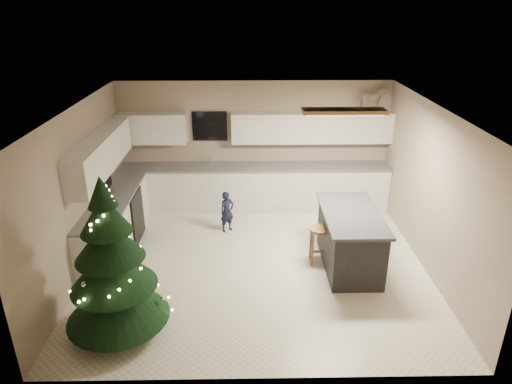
% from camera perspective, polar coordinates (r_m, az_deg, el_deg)
% --- Properties ---
extents(ground_plane, '(5.50, 5.50, 0.00)m').
position_cam_1_polar(ground_plane, '(7.71, 0.05, -8.91)').
color(ground_plane, silver).
extents(room_shell, '(5.52, 5.02, 2.61)m').
position_cam_1_polar(room_shell, '(6.95, 0.24, 3.42)').
color(room_shell, tan).
rests_on(room_shell, ground_plane).
extents(cabinetry, '(5.50, 3.20, 2.00)m').
position_cam_1_polar(cabinetry, '(8.87, -6.04, 0.93)').
color(cabinetry, silver).
rests_on(cabinetry, ground_plane).
extents(island, '(0.90, 1.70, 0.95)m').
position_cam_1_polar(island, '(7.60, 11.64, -5.78)').
color(island, black).
rests_on(island, ground_plane).
extents(bar_stool, '(0.33, 0.33, 0.64)m').
position_cam_1_polar(bar_stool, '(7.58, 7.91, -5.55)').
color(bar_stool, brown).
rests_on(bar_stool, ground_plane).
extents(christmas_tree, '(1.38, 1.33, 2.20)m').
position_cam_1_polar(christmas_tree, '(6.12, -17.48, -9.45)').
color(christmas_tree, '#3F2816').
rests_on(christmas_tree, ground_plane).
extents(toddler, '(0.34, 0.32, 0.79)m').
position_cam_1_polar(toddler, '(8.57, -3.64, -2.48)').
color(toddler, black).
rests_on(toddler, ground_plane).
extents(rocking_horse, '(0.62, 0.42, 0.50)m').
position_cam_1_polar(rocking_horse, '(9.37, 14.26, 11.17)').
color(rocking_horse, brown).
rests_on(rocking_horse, cabinetry).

